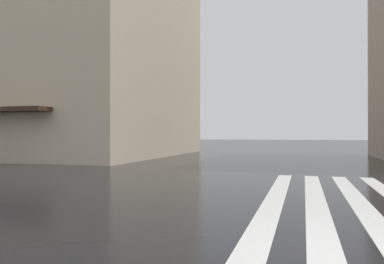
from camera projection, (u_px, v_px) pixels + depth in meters
ground_plane at (361, 262)px, 4.97m from camera, size 220.00×220.00×0.00m
haussmann_block_mid at (38, 42)px, 31.77m from camera, size 19.21×23.01×18.89m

